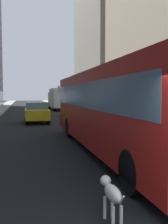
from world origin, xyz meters
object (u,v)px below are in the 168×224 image
object	(u,v)px
transit_bus	(115,105)
car_yellow_taxi	(37,112)
car_blue_hatchback	(75,108)
dalmatian_dog	(111,193)
car_red_coupe	(91,113)
box_truck	(59,98)

from	to	relation	value
transit_bus	car_yellow_taxi	xyz separation A→B (m)	(-2.40, 11.06, -0.96)
transit_bus	car_blue_hatchback	size ratio (longest dim) A/B	2.59
car_yellow_taxi	dalmatian_dog	size ratio (longest dim) A/B	4.36
car_red_coupe	dalmatian_dog	xyz separation A→B (m)	(-3.60, -14.57, -0.31)
car_blue_hatchback	dalmatian_dog	world-z (taller)	car_blue_hatchback
box_truck	dalmatian_dog	xyz separation A→B (m)	(-3.60, -32.22, -1.15)
box_truck	dalmatian_dog	bearing A→B (deg)	-96.37
transit_bus	car_blue_hatchback	distance (m)	15.59
car_yellow_taxi	dalmatian_dog	xyz separation A→B (m)	(0.40, -16.26, -0.31)
car_red_coupe	box_truck	world-z (taller)	box_truck
box_truck	car_red_coupe	bearing A→B (deg)	-90.00
car_blue_hatchback	car_yellow_taxi	distance (m)	5.96
transit_bus	car_red_coupe	world-z (taller)	transit_bus
car_blue_hatchback	car_yellow_taxi	size ratio (longest dim) A/B	1.06
car_blue_hatchback	car_red_coupe	world-z (taller)	same
box_truck	dalmatian_dog	size ratio (longest dim) A/B	7.79
car_yellow_taxi	dalmatian_dog	bearing A→B (deg)	-88.59
transit_bus	box_truck	size ratio (longest dim) A/B	1.54
transit_bus	box_truck	bearing A→B (deg)	86.61
transit_bus	car_blue_hatchback	xyz separation A→B (m)	(1.60, 15.48, -0.95)
car_red_coupe	transit_bus	bearing A→B (deg)	-99.69
dalmatian_dog	box_truck	bearing A→B (deg)	83.63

